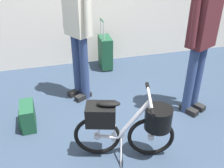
{
  "coord_description": "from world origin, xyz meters",
  "views": [
    {
      "loc": [
        -0.64,
        -2.16,
        1.96
      ],
      "look_at": [
        -0.01,
        0.21,
        0.55
      ],
      "focal_mm": 41.25,
      "sensor_mm": 36.0,
      "label": 1
    }
  ],
  "objects": [
    {
      "name": "visitor_near_wall",
      "position": [
        1.05,
        0.26,
        1.04
      ],
      "size": [
        0.48,
        0.37,
        1.79
      ],
      "color": "navy",
      "rests_on": "ground_plane"
    },
    {
      "name": "visitor_browsing",
      "position": [
        -0.25,
        0.94,
        1.07
      ],
      "size": [
        0.38,
        0.46,
        1.83
      ],
      "color": "navy",
      "rests_on": "ground_plane"
    },
    {
      "name": "backpack_on_floor",
      "position": [
        -0.97,
        0.42,
        0.14
      ],
      "size": [
        0.19,
        0.34,
        0.29
      ],
      "color": "#19472D",
      "rests_on": "ground_plane"
    },
    {
      "name": "rolling_suitcase",
      "position": [
        0.28,
        1.73,
        0.28
      ],
      "size": [
        0.19,
        0.36,
        0.83
      ],
      "color": "#19472D",
      "rests_on": "ground_plane"
    },
    {
      "name": "ground_plane",
      "position": [
        0.0,
        0.0,
        0.0
      ],
      "size": [
        6.97,
        6.97,
        0.0
      ],
      "primitive_type": "plane",
      "color": "#2D3D51"
    },
    {
      "name": "folding_bike_foreground",
      "position": [
        0.02,
        -0.31,
        0.39
      ],
      "size": [
        0.97,
        0.52,
        0.71
      ],
      "color": "black",
      "rests_on": "ground_plane"
    }
  ]
}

